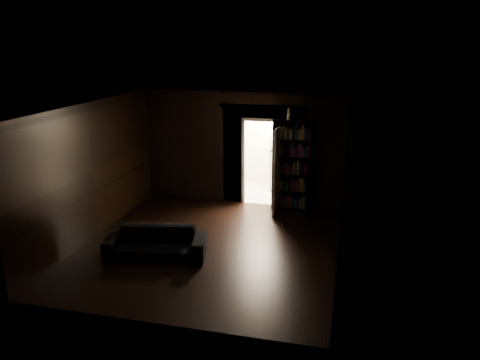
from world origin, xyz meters
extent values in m
plane|color=black|center=(0.00, 0.00, 0.00)|extent=(5.50, 5.50, 0.00)
cube|color=black|center=(-1.23, 2.80, 1.40)|extent=(2.55, 0.10, 2.80)
cube|color=black|center=(1.73, 2.80, 1.40)|extent=(1.55, 0.10, 2.80)
cube|color=black|center=(0.50, 2.80, 2.45)|extent=(0.90, 0.10, 0.70)
cube|color=black|center=(-2.50, 0.00, 1.40)|extent=(0.02, 5.50, 2.80)
cube|color=black|center=(2.50, 0.00, 1.40)|extent=(0.02, 5.50, 2.80)
cube|color=black|center=(0.00, -2.75, 1.40)|extent=(5.00, 0.02, 2.80)
cube|color=beige|center=(0.00, 0.00, 2.80)|extent=(5.00, 5.50, 0.02)
cube|color=white|center=(0.50, 2.74, 1.05)|extent=(1.04, 0.06, 2.17)
cube|color=beige|center=(0.50, 3.65, -0.05)|extent=(2.20, 1.80, 0.10)
cube|color=beige|center=(0.50, 4.50, 1.20)|extent=(2.20, 0.10, 2.40)
cube|color=beige|center=(-0.55, 3.65, 1.20)|extent=(0.10, 1.60, 2.40)
cube|color=beige|center=(1.55, 3.65, 1.20)|extent=(0.10, 1.60, 2.40)
cube|color=beige|center=(0.50, 3.65, 2.45)|extent=(2.20, 1.80, 0.10)
cube|color=#B56173|center=(0.50, 4.44, 2.22)|extent=(2.00, 0.04, 0.26)
imported|color=black|center=(-0.89, -0.66, 0.36)|extent=(2.02, 1.16, 0.73)
cube|color=black|center=(1.25, 2.55, 1.10)|extent=(0.95, 0.67, 2.20)
cube|color=white|center=(0.87, 4.11, 0.82)|extent=(0.94, 0.90, 1.65)
cube|color=white|center=(0.95, 2.31, 1.02)|extent=(0.09, 0.85, 2.05)
cube|color=white|center=(1.14, 2.53, 2.34)|extent=(0.10, 0.10, 0.28)
cube|color=black|center=(0.77, 4.05, 1.78)|extent=(0.64, 0.16, 0.26)
camera|label=1|loc=(2.60, -8.23, 3.95)|focal=35.00mm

